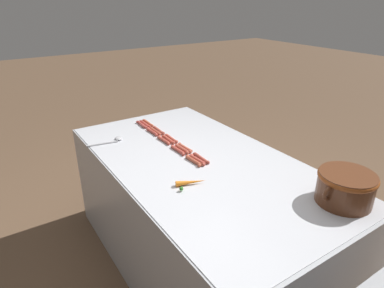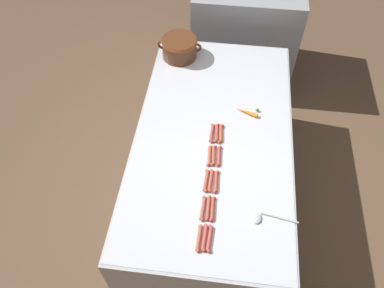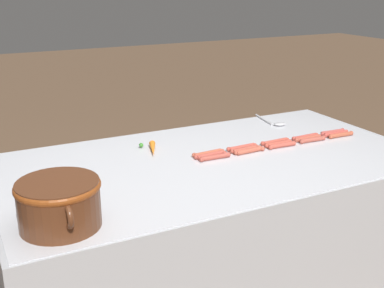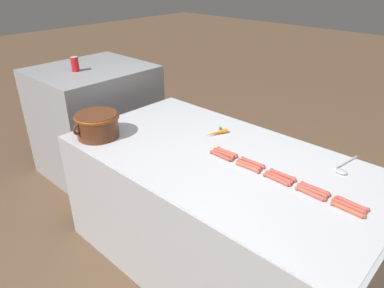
# 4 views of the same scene
# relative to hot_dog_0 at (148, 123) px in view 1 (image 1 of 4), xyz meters

# --- Properties ---
(ground_plane) EXTENTS (20.00, 20.00, 0.00)m
(ground_plane) POSITION_rel_hot_dog_0_xyz_m (0.01, 0.77, -0.84)
(ground_plane) COLOR brown
(griddle_counter) EXTENTS (1.07, 1.99, 0.83)m
(griddle_counter) POSITION_rel_hot_dog_0_xyz_m (0.01, 0.77, -0.43)
(griddle_counter) COLOR #ADAFB5
(griddle_counter) RESTS_ON ground_plane
(hot_dog_0) EXTENTS (0.03, 0.17, 0.02)m
(hot_dog_0) POSITION_rel_hot_dog_0_xyz_m (0.00, 0.00, 0.00)
(hot_dog_0) COLOR #B05138
(hot_dog_0) RESTS_ON griddle_counter
(hot_dog_1) EXTENTS (0.03, 0.17, 0.02)m
(hot_dog_1) POSITION_rel_hot_dog_0_xyz_m (0.00, 0.19, 0.00)
(hot_dog_1) COLOR #AB4E40
(hot_dog_1) RESTS_ON griddle_counter
(hot_dog_2) EXTENTS (0.03, 0.17, 0.02)m
(hot_dog_2) POSITION_rel_hot_dog_0_xyz_m (0.00, 0.38, 0.00)
(hot_dog_2) COLOR #B74C3E
(hot_dog_2) RESTS_ON griddle_counter
(hot_dog_3) EXTENTS (0.03, 0.17, 0.02)m
(hot_dog_3) POSITION_rel_hot_dog_0_xyz_m (0.00, 0.57, 0.00)
(hot_dog_3) COLOR #B7533F
(hot_dog_3) RESTS_ON griddle_counter
(hot_dog_4) EXTENTS (0.03, 0.17, 0.02)m
(hot_dog_4) POSITION_rel_hot_dog_0_xyz_m (0.00, 0.76, 0.00)
(hot_dog_4) COLOR #AB493C
(hot_dog_4) RESTS_ON griddle_counter
(hot_dog_5) EXTENTS (0.03, 0.17, 0.02)m
(hot_dog_5) POSITION_rel_hot_dog_0_xyz_m (0.03, 0.01, 0.00)
(hot_dog_5) COLOR #B8463C
(hot_dog_5) RESTS_ON griddle_counter
(hot_dog_6) EXTENTS (0.02, 0.17, 0.02)m
(hot_dog_6) POSITION_rel_hot_dog_0_xyz_m (0.03, 0.19, 0.00)
(hot_dog_6) COLOR #AE4E3B
(hot_dog_6) RESTS_ON griddle_counter
(hot_dog_7) EXTENTS (0.03, 0.17, 0.02)m
(hot_dog_7) POSITION_rel_hot_dog_0_xyz_m (0.03, 0.38, 0.00)
(hot_dog_7) COLOR #B64B3A
(hot_dog_7) RESTS_ON griddle_counter
(hot_dog_8) EXTENTS (0.03, 0.17, 0.02)m
(hot_dog_8) POSITION_rel_hot_dog_0_xyz_m (0.03, 0.58, 0.00)
(hot_dog_8) COLOR #AF4E3D
(hot_dog_8) RESTS_ON griddle_counter
(hot_dog_9) EXTENTS (0.03, 0.17, 0.02)m
(hot_dog_9) POSITION_rel_hot_dog_0_xyz_m (0.03, 0.77, 0.00)
(hot_dog_9) COLOR #B14A3E
(hot_dog_9) RESTS_ON griddle_counter
(hot_dog_10) EXTENTS (0.03, 0.17, 0.02)m
(hot_dog_10) POSITION_rel_hot_dog_0_xyz_m (0.06, 0.01, 0.00)
(hot_dog_10) COLOR #B04841
(hot_dog_10) RESTS_ON griddle_counter
(hot_dog_11) EXTENTS (0.03, 0.17, 0.02)m
(hot_dog_11) POSITION_rel_hot_dog_0_xyz_m (0.06, 0.19, 0.00)
(hot_dog_11) COLOR #B2463B
(hot_dog_11) RESTS_ON griddle_counter
(hot_dog_12) EXTENTS (0.03, 0.17, 0.02)m
(hot_dog_12) POSITION_rel_hot_dog_0_xyz_m (0.06, 0.38, 0.00)
(hot_dog_12) COLOR #B4493A
(hot_dog_12) RESTS_ON griddle_counter
(hot_dog_13) EXTENTS (0.03, 0.17, 0.02)m
(hot_dog_13) POSITION_rel_hot_dog_0_xyz_m (0.06, 0.58, 0.00)
(hot_dog_13) COLOR #B94A3D
(hot_dog_13) RESTS_ON griddle_counter
(hot_dog_14) EXTENTS (0.03, 0.17, 0.02)m
(hot_dog_14) POSITION_rel_hot_dog_0_xyz_m (0.06, 0.77, 0.00)
(hot_dog_14) COLOR #B15139
(hot_dog_14) RESTS_ON griddle_counter
(bean_pot) EXTENTS (0.36, 0.29, 0.16)m
(bean_pot) POSITION_rel_hot_dog_0_xyz_m (-0.33, 1.55, 0.08)
(bean_pot) COLOR #562D19
(bean_pot) RESTS_ON griddle_counter
(serving_spoon) EXTENTS (0.27, 0.08, 0.02)m
(serving_spoon) POSITION_rel_hot_dog_0_xyz_m (0.36, 0.17, -0.00)
(serving_spoon) COLOR #B7B7BC
(serving_spoon) RESTS_ON griddle_counter
(carrot) EXTENTS (0.18, 0.09, 0.03)m
(carrot) POSITION_rel_hot_dog_0_xyz_m (0.23, 0.99, 0.00)
(carrot) COLOR orange
(carrot) RESTS_ON griddle_counter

